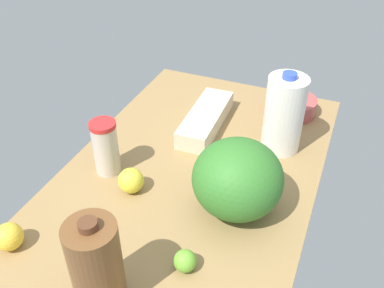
{
  "coord_description": "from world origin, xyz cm",
  "views": [
    {
      "loc": [
        -95.3,
        -39.31,
        89.19
      ],
      "look_at": [
        0.0,
        0.0,
        13.0
      ],
      "focal_mm": 40.0,
      "sensor_mm": 36.0,
      "label": 1
    }
  ],
  "objects_px": {
    "chocolate_milk_jug": "(96,265)",
    "mixing_bowl": "(292,106)",
    "egg_carton": "(206,119)",
    "lemon_by_jug": "(9,237)",
    "milk_jug": "(284,114)",
    "watermelon": "(238,179)",
    "lime_far_back": "(185,261)",
    "tumbler_cup": "(106,147)",
    "lemon_near_front": "(131,181)"
  },
  "relations": [
    {
      "from": "chocolate_milk_jug",
      "to": "mixing_bowl",
      "type": "distance_m",
      "value": 0.98
    },
    {
      "from": "egg_carton",
      "to": "lemon_by_jug",
      "type": "distance_m",
      "value": 0.75
    },
    {
      "from": "milk_jug",
      "to": "mixing_bowl",
      "type": "bearing_deg",
      "value": 1.62
    },
    {
      "from": "watermelon",
      "to": "mixing_bowl",
      "type": "height_order",
      "value": "watermelon"
    },
    {
      "from": "lime_far_back",
      "to": "milk_jug",
      "type": "bearing_deg",
      "value": -9.73
    },
    {
      "from": "tumbler_cup",
      "to": "lemon_by_jug",
      "type": "height_order",
      "value": "tumbler_cup"
    },
    {
      "from": "watermelon",
      "to": "lemon_near_front",
      "type": "distance_m",
      "value": 0.32
    },
    {
      "from": "chocolate_milk_jug",
      "to": "watermelon",
      "type": "bearing_deg",
      "value": -26.1
    },
    {
      "from": "chocolate_milk_jug",
      "to": "watermelon",
      "type": "distance_m",
      "value": 0.43
    },
    {
      "from": "tumbler_cup",
      "to": "lemon_near_front",
      "type": "bearing_deg",
      "value": -115.7
    },
    {
      "from": "lime_far_back",
      "to": "watermelon",
      "type": "bearing_deg",
      "value": -11.45
    },
    {
      "from": "tumbler_cup",
      "to": "watermelon",
      "type": "distance_m",
      "value": 0.42
    },
    {
      "from": "milk_jug",
      "to": "lime_far_back",
      "type": "distance_m",
      "value": 0.59
    },
    {
      "from": "watermelon",
      "to": "lemon_by_jug",
      "type": "relative_size",
      "value": 3.42
    },
    {
      "from": "lemon_by_jug",
      "to": "milk_jug",
      "type": "bearing_deg",
      "value": -38.19
    },
    {
      "from": "mixing_bowl",
      "to": "watermelon",
      "type": "bearing_deg",
      "value": 175.67
    },
    {
      "from": "mixing_bowl",
      "to": "milk_jug",
      "type": "bearing_deg",
      "value": -178.38
    },
    {
      "from": "egg_carton",
      "to": "watermelon",
      "type": "xyz_separation_m",
      "value": [
        -0.35,
        -0.22,
        0.08
      ]
    },
    {
      "from": "egg_carton",
      "to": "lemon_by_jug",
      "type": "bearing_deg",
      "value": 157.56
    },
    {
      "from": "egg_carton",
      "to": "tumbler_cup",
      "type": "relative_size",
      "value": 1.87
    },
    {
      "from": "tumbler_cup",
      "to": "mixing_bowl",
      "type": "bearing_deg",
      "value": -39.69
    },
    {
      "from": "milk_jug",
      "to": "lemon_by_jug",
      "type": "height_order",
      "value": "milk_jug"
    },
    {
      "from": "tumbler_cup",
      "to": "lemon_by_jug",
      "type": "relative_size",
      "value": 2.46
    },
    {
      "from": "watermelon",
      "to": "chocolate_milk_jug",
      "type": "bearing_deg",
      "value": 153.9
    },
    {
      "from": "egg_carton",
      "to": "lemon_near_front",
      "type": "relative_size",
      "value": 4.38
    },
    {
      "from": "watermelon",
      "to": "mixing_bowl",
      "type": "relative_size",
      "value": 1.42
    },
    {
      "from": "watermelon",
      "to": "lemon_by_jug",
      "type": "bearing_deg",
      "value": 125.76
    },
    {
      "from": "egg_carton",
      "to": "tumbler_cup",
      "type": "xyz_separation_m",
      "value": [
        -0.34,
        0.19,
        0.06
      ]
    },
    {
      "from": "mixing_bowl",
      "to": "lime_far_back",
      "type": "xyz_separation_m",
      "value": [
        -0.8,
        0.09,
        -0.0
      ]
    },
    {
      "from": "mixing_bowl",
      "to": "lime_far_back",
      "type": "bearing_deg",
      "value": 173.48
    },
    {
      "from": "chocolate_milk_jug",
      "to": "mixing_bowl",
      "type": "xyz_separation_m",
      "value": [
        0.95,
        -0.23,
        -0.09
      ]
    },
    {
      "from": "mixing_bowl",
      "to": "lemon_by_jug",
      "type": "height_order",
      "value": "lemon_by_jug"
    },
    {
      "from": "tumbler_cup",
      "to": "lime_far_back",
      "type": "xyz_separation_m",
      "value": [
        -0.25,
        -0.37,
        -0.06
      ]
    },
    {
      "from": "chocolate_milk_jug",
      "to": "tumbler_cup",
      "type": "xyz_separation_m",
      "value": [
        0.4,
        0.23,
        -0.03
      ]
    },
    {
      "from": "milk_jug",
      "to": "lemon_near_front",
      "type": "relative_size",
      "value": 3.64
    },
    {
      "from": "milk_jug",
      "to": "watermelon",
      "type": "bearing_deg",
      "value": 171.56
    },
    {
      "from": "tumbler_cup",
      "to": "lemon_near_front",
      "type": "relative_size",
      "value": 2.35
    },
    {
      "from": "chocolate_milk_jug",
      "to": "lemon_near_front",
      "type": "height_order",
      "value": "chocolate_milk_jug"
    },
    {
      "from": "watermelon",
      "to": "mixing_bowl",
      "type": "distance_m",
      "value": 0.57
    },
    {
      "from": "mixing_bowl",
      "to": "lemon_by_jug",
      "type": "relative_size",
      "value": 2.41
    },
    {
      "from": "tumbler_cup",
      "to": "milk_jug",
      "type": "bearing_deg",
      "value": -55.24
    },
    {
      "from": "tumbler_cup",
      "to": "lemon_by_jug",
      "type": "xyz_separation_m",
      "value": [
        -0.36,
        0.07,
        -0.05
      ]
    },
    {
      "from": "chocolate_milk_jug",
      "to": "lemon_by_jug",
      "type": "bearing_deg",
      "value": 82.29
    },
    {
      "from": "chocolate_milk_jug",
      "to": "lemon_near_front",
      "type": "distance_m",
      "value": 0.37
    },
    {
      "from": "milk_jug",
      "to": "watermelon",
      "type": "height_order",
      "value": "milk_jug"
    },
    {
      "from": "mixing_bowl",
      "to": "lime_far_back",
      "type": "distance_m",
      "value": 0.81
    },
    {
      "from": "lime_far_back",
      "to": "lemon_by_jug",
      "type": "height_order",
      "value": "lemon_by_jug"
    },
    {
      "from": "tumbler_cup",
      "to": "lime_far_back",
      "type": "bearing_deg",
      "value": -124.36
    },
    {
      "from": "egg_carton",
      "to": "chocolate_milk_jug",
      "type": "bearing_deg",
      "value": -179.39
    },
    {
      "from": "lemon_near_front",
      "to": "milk_jug",
      "type": "bearing_deg",
      "value": -43.21
    }
  ]
}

